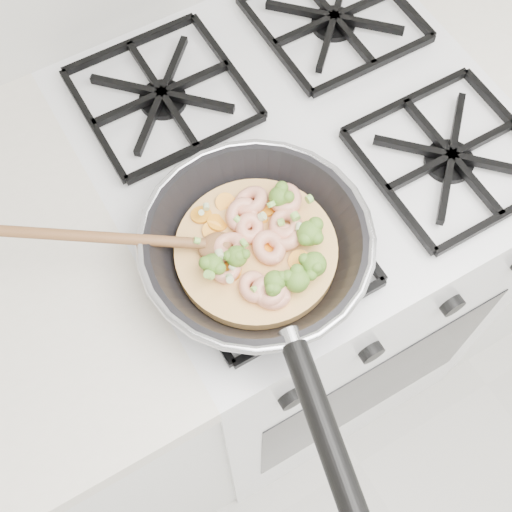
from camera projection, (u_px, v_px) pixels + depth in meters
stove at (289, 263)px, 1.39m from camera, size 0.60×0.60×0.92m
skillet at (258, 251)px, 0.85m from camera, size 0.42×0.48×0.09m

